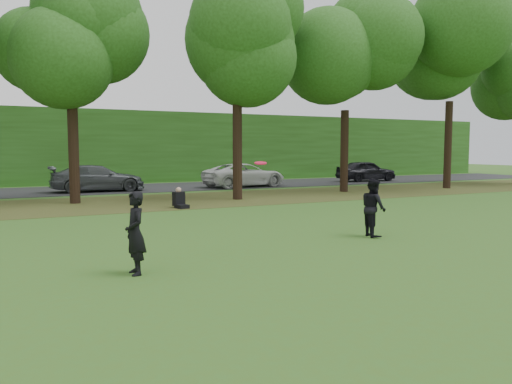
% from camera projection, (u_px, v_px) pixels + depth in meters
% --- Properties ---
extents(ground, '(120.00, 120.00, 0.00)m').
position_uv_depth(ground, '(308.00, 260.00, 10.56)').
color(ground, '#3A5C1C').
rests_on(ground, ground).
extents(leaf_litter, '(60.00, 7.00, 0.01)m').
position_uv_depth(leaf_litter, '(149.00, 202.00, 22.13)').
color(leaf_litter, '#51441C').
rests_on(leaf_litter, ground).
extents(street, '(70.00, 7.00, 0.02)m').
position_uv_depth(street, '(114.00, 189.00, 29.24)').
color(street, black).
rests_on(street, ground).
extents(far_hedge, '(70.00, 3.00, 5.00)m').
position_uv_depth(far_hedge, '(96.00, 147.00, 34.37)').
color(far_hedge, '#244B15').
rests_on(far_hedge, ground).
extents(player_left, '(0.40, 0.59, 1.57)m').
position_uv_depth(player_left, '(135.00, 233.00, 9.30)').
color(player_left, black).
rests_on(player_left, ground).
extents(player_right, '(0.76, 0.88, 1.57)m').
position_uv_depth(player_right, '(373.00, 207.00, 13.38)').
color(player_right, black).
rests_on(player_right, ground).
extents(parked_cars, '(40.08, 3.52, 1.50)m').
position_uv_depth(parked_cars, '(147.00, 177.00, 28.60)').
color(parked_cars, black).
rests_on(parked_cars, street).
extents(frisbee, '(0.29, 0.29, 0.08)m').
position_uv_depth(frisbee, '(261.00, 163.00, 10.98)').
color(frisbee, '#EC1347').
rests_on(frisbee, ground).
extents(seated_person, '(0.51, 0.78, 0.83)m').
position_uv_depth(seated_person, '(180.00, 200.00, 19.87)').
color(seated_person, black).
rests_on(seated_person, ground).
extents(tree_line, '(55.30, 7.90, 12.31)m').
position_uv_depth(tree_line, '(138.00, 20.00, 21.24)').
color(tree_line, black).
rests_on(tree_line, ground).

